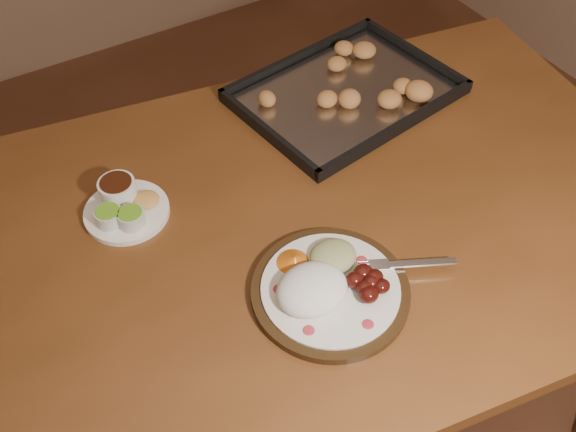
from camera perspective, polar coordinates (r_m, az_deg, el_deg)
dining_table at (r=1.27m, az=0.53°, el=-3.32°), size 1.63×1.13×0.75m
dinner_plate at (r=1.08m, az=3.53°, el=-6.23°), size 0.35×0.27×0.06m
condiment_saucer at (r=1.23m, az=-14.39°, el=0.89°), size 0.16×0.16×0.05m
baking_tray at (r=1.46m, az=5.17°, el=10.98°), size 0.50×0.40×0.05m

